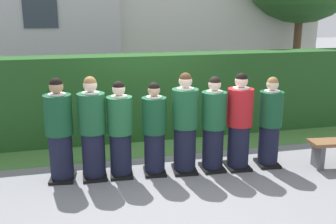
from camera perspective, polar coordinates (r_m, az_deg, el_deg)
The scene contains 11 objects.
ground_plane at distance 6.61m, azimuth 0.00°, elevation -8.84°, with size 60.00×60.00×0.00m, color slate.
student_front_row_0 at distance 6.29m, azimuth -15.82°, elevation -2.94°, with size 0.44×0.52×1.67m.
student_front_row_1 at distance 6.24m, azimuth -11.16°, elevation -2.75°, with size 0.44×0.48×1.68m.
student_front_row_2 at distance 6.26m, azimuth -7.13°, elevation -2.93°, with size 0.41×0.48×1.59m.
student_front_row_3 at distance 6.31m, azimuth -2.05°, elevation -2.86°, with size 0.40×0.51×1.55m.
student_front_row_4 at distance 6.37m, azimuth 2.53°, elevation -2.02°, with size 0.44×0.53×1.69m.
student_front_row_5 at distance 6.50m, azimuth 6.75°, elevation -2.12°, with size 0.42×0.51×1.62m.
student_in_red_blazer at distance 6.62m, azimuth 10.54°, elevation -1.73°, with size 0.43×0.54×1.67m.
student_front_row_7 at distance 6.87m, azimuth 14.88°, elevation -1.76°, with size 0.42×0.52×1.58m.
hedge at distance 8.17m, azimuth -3.32°, elevation 2.32°, with size 10.38×0.70×1.78m.
lawn_strip at distance 7.67m, azimuth -2.11°, elevation -5.41°, with size 10.38×0.90×0.01m, color #477A38.
Camera 1 is at (-1.45, -5.88, 2.64)m, focal length 41.02 mm.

